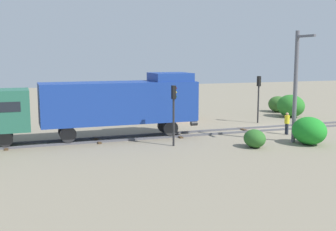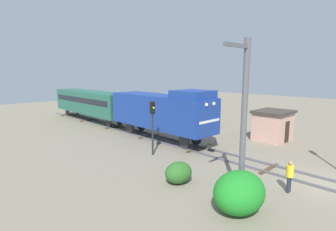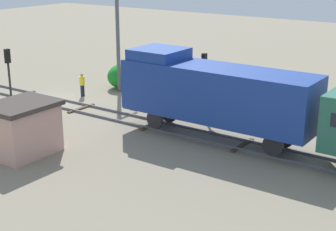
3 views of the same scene
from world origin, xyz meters
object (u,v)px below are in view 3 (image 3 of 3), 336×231
(traffic_signal_mid, at_px, (204,73))
(relay_hut, at_px, (22,128))
(locomotive, at_px, (214,91))
(worker_near_track, at_px, (82,83))
(catenary_mast, at_px, (118,37))
(traffic_signal_near, at_px, (8,69))

(traffic_signal_mid, relative_size, relay_hut, 1.16)
(locomotive, height_order, worker_near_track, locomotive)
(traffic_signal_mid, distance_m, worker_near_track, 9.87)
(catenary_mast, bearing_deg, relay_hut, 18.13)
(traffic_signal_mid, height_order, catenary_mast, catenary_mast)
(traffic_signal_near, xyz_separation_m, relay_hut, (4.30, 6.29, -1.54))
(catenary_mast, bearing_deg, locomotive, 65.40)
(worker_near_track, distance_m, catenary_mast, 4.28)
(locomotive, distance_m, catenary_mast, 12.24)
(traffic_signal_mid, height_order, worker_near_track, traffic_signal_mid)
(traffic_signal_mid, bearing_deg, locomotive, 38.41)
(traffic_signal_near, height_order, catenary_mast, catenary_mast)
(traffic_signal_near, bearing_deg, locomotive, 103.59)
(traffic_signal_near, distance_m, traffic_signal_mid, 12.44)
(traffic_signal_near, relative_size, catenary_mast, 0.55)
(traffic_signal_mid, bearing_deg, catenary_mast, -101.25)
(locomotive, distance_m, relay_hut, 10.32)
(worker_near_track, xyz_separation_m, relay_hut, (9.90, 5.40, 0.40))
(locomotive, bearing_deg, catenary_mast, -114.60)
(traffic_signal_mid, xyz_separation_m, worker_near_track, (1.00, -9.65, -1.83))
(locomotive, relative_size, traffic_signal_mid, 2.85)
(traffic_signal_near, xyz_separation_m, traffic_signal_mid, (-6.60, 10.54, -0.10))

